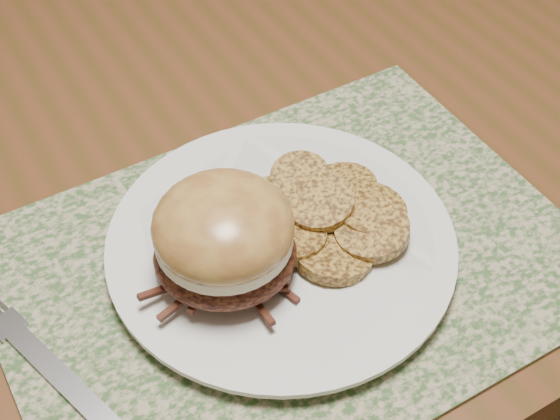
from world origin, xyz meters
The scene contains 6 objects.
dining_table centered at (0.00, 0.00, 0.67)m, with size 1.50×0.90×0.75m.
placemat centered at (-0.03, -0.26, 0.75)m, with size 0.45×0.33×0.00m, color #37552B.
dinner_plate centered at (-0.03, -0.24, 0.76)m, with size 0.26×0.26×0.02m, color silver.
pork_sandwich centered at (-0.09, -0.25, 0.81)m, with size 0.14×0.14×0.08m.
roasted_potatoes centered at (0.01, -0.25, 0.78)m, with size 0.15×0.15×0.03m.
fork centered at (-0.23, -0.25, 0.76)m, with size 0.07×0.19×0.00m.
Camera 1 is at (-0.23, -0.59, 1.24)m, focal length 50.00 mm.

